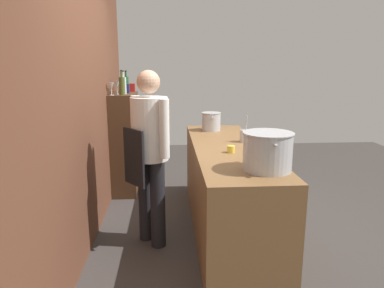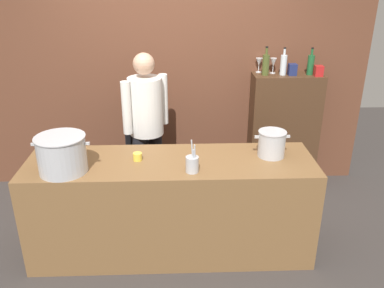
% 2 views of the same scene
% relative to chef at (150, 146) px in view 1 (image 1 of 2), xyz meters
% --- Properties ---
extents(ground_plane, '(8.00, 8.00, 0.00)m').
position_rel_chef_xyz_m(ground_plane, '(0.25, -0.78, -0.96)').
color(ground_plane, '#383330').
extents(brick_back_panel, '(4.40, 0.10, 3.00)m').
position_rel_chef_xyz_m(brick_back_panel, '(0.25, 0.62, 0.54)').
color(brick_back_panel, brown).
rests_on(brick_back_panel, ground_plane).
extents(prep_counter, '(2.44, 0.70, 0.90)m').
position_rel_chef_xyz_m(prep_counter, '(0.25, -0.78, -0.51)').
color(prep_counter, brown).
rests_on(prep_counter, ground_plane).
extents(bar_cabinet, '(0.76, 0.32, 1.34)m').
position_rel_chef_xyz_m(bar_cabinet, '(1.52, 0.41, -0.30)').
color(bar_cabinet, '#472D1C').
rests_on(bar_cabinet, ground_plane).
extents(chef, '(0.45, 0.42, 1.66)m').
position_rel_chef_xyz_m(chef, '(0.00, 0.00, 0.00)').
color(chef, black).
rests_on(chef, ground_plane).
extents(stockpot_large, '(0.45, 0.39, 0.30)m').
position_rel_chef_xyz_m(stockpot_large, '(-0.60, -0.94, 0.09)').
color(stockpot_large, '#B7BABF').
rests_on(stockpot_large, prep_counter).
extents(stockpot_small, '(0.30, 0.24, 0.23)m').
position_rel_chef_xyz_m(stockpot_small, '(1.12, -0.71, 0.05)').
color(stockpot_small, '#B7BABF').
rests_on(stockpot_small, prep_counter).
extents(utensil_crock, '(0.10, 0.10, 0.28)m').
position_rel_chef_xyz_m(utensil_crock, '(0.43, -0.99, 0.00)').
color(utensil_crock, '#B7BABF').
rests_on(utensil_crock, prep_counter).
extents(butter_jar, '(0.08, 0.08, 0.07)m').
position_rel_chef_xyz_m(butter_jar, '(-0.02, -0.76, -0.03)').
color(butter_jar, yellow).
rests_on(butter_jar, prep_counter).
extents(wine_bottle_clear, '(0.07, 0.07, 0.29)m').
position_rel_chef_xyz_m(wine_bottle_clear, '(1.45, 0.39, 0.48)').
color(wine_bottle_clear, silver).
rests_on(wine_bottle_clear, bar_cabinet).
extents(wine_bottle_green, '(0.07, 0.07, 0.29)m').
position_rel_chef_xyz_m(wine_bottle_green, '(1.75, 0.39, 0.48)').
color(wine_bottle_green, '#1E592D').
rests_on(wine_bottle_green, bar_cabinet).
extents(wine_bottle_olive, '(0.07, 0.07, 0.30)m').
position_rel_chef_xyz_m(wine_bottle_olive, '(1.26, 0.39, 0.49)').
color(wine_bottle_olive, '#475123').
rests_on(wine_bottle_olive, bar_cabinet).
extents(wine_glass_short, '(0.07, 0.07, 0.17)m').
position_rel_chef_xyz_m(wine_glass_short, '(1.36, 0.47, 0.49)').
color(wine_glass_short, silver).
rests_on(wine_glass_short, bar_cabinet).
extents(wine_glass_wide, '(0.07, 0.07, 0.16)m').
position_rel_chef_xyz_m(wine_glass_wide, '(1.21, 0.52, 0.48)').
color(wine_glass_wide, silver).
rests_on(wine_glass_wide, bar_cabinet).
extents(spice_tin_navy, '(0.09, 0.09, 0.12)m').
position_rel_chef_xyz_m(spice_tin_navy, '(1.55, 0.38, 0.43)').
color(spice_tin_navy, navy).
rests_on(spice_tin_navy, bar_cabinet).
extents(spice_tin_red, '(0.09, 0.09, 0.11)m').
position_rel_chef_xyz_m(spice_tin_red, '(1.82, 0.33, 0.43)').
color(spice_tin_red, red).
rests_on(spice_tin_red, bar_cabinet).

